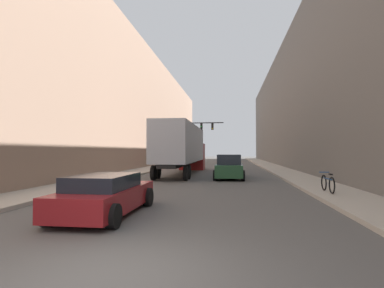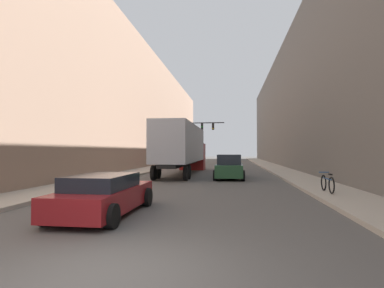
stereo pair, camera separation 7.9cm
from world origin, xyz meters
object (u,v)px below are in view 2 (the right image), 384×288
at_px(traffic_signal_gantry, 192,133).
at_px(parked_bicycle, 327,183).
at_px(semi_truck, 183,147).
at_px(suv_car, 229,167).
at_px(sedan_car, 105,195).

xyz_separation_m(traffic_signal_gantry, parked_bicycle, (9.59, -26.70, -3.81)).
height_order(semi_truck, parked_bicycle, semi_truck).
bearing_deg(semi_truck, parked_bicycle, -53.71).
distance_m(suv_car, parked_bicycle, 8.74).
distance_m(semi_truck, suv_car, 5.58).
height_order(semi_truck, traffic_signal_gantry, traffic_signal_gantry).
height_order(sedan_car, parked_bicycle, sedan_car).
xyz_separation_m(sedan_car, parked_bicycle, (8.05, 5.04, -0.08)).
height_order(traffic_signal_gantry, parked_bicycle, traffic_signal_gantry).
relative_size(traffic_signal_gantry, parked_bicycle, 3.35).
bearing_deg(semi_truck, sedan_car, -89.24).
relative_size(semi_truck, sedan_car, 3.13).
distance_m(semi_truck, traffic_signal_gantry, 15.63).
bearing_deg(semi_truck, suv_car, -43.51).
bearing_deg(traffic_signal_gantry, semi_truck, -85.09).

